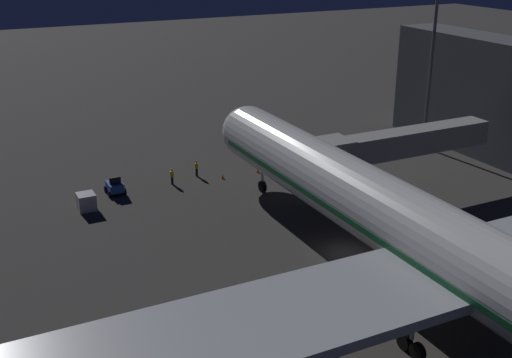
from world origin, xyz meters
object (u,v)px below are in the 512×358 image
traffic_cone_nose_starboard (223,176)px  airliner_at_gate (450,253)px  baggage_container_mid_row (86,202)px  traffic_cone_nose_port (258,170)px  ground_crew_under_port_wing (172,176)px  apron_floodlight_mast (432,58)px  jet_bridge (392,145)px  ground_crew_near_nose_gear (197,168)px  baggage_tug_spare (115,187)px

traffic_cone_nose_starboard → airliner_at_gate: bearing=93.8°
baggage_container_mid_row → traffic_cone_nose_port: bearing=-174.5°
ground_crew_under_port_wing → airliner_at_gate: bearing=103.0°
apron_floodlight_mast → baggage_container_mid_row: apron_floodlight_mast is taller
jet_bridge → ground_crew_near_nose_gear: bearing=-43.0°
traffic_cone_nose_port → airliner_at_gate: bearing=86.2°
baggage_tug_spare → traffic_cone_nose_starboard: 12.02m
baggage_tug_spare → baggage_container_mid_row: size_ratio=1.24×
airliner_at_gate → baggage_container_mid_row: size_ratio=37.24×
airliner_at_gate → ground_crew_under_port_wing: size_ratio=38.06×
baggage_tug_spare → ground_crew_near_nose_gear: size_ratio=1.24×
baggage_tug_spare → ground_crew_near_nose_gear: bearing=-173.8°
apron_floodlight_mast → traffic_cone_nose_port: (23.30, -1.11, -11.25)m
airliner_at_gate → ground_crew_near_nose_gear: 35.85m
apron_floodlight_mast → baggage_container_mid_row: (43.30, 0.83, -10.68)m
airliner_at_gate → ground_crew_near_nose_gear: bearing=-82.7°
airliner_at_gate → baggage_tug_spare: airliner_at_gate is taller
apron_floodlight_mast → baggage_container_mid_row: bearing=1.1°
apron_floodlight_mast → baggage_tug_spare: size_ratio=8.85×
baggage_container_mid_row → ground_crew_near_nose_gear: size_ratio=1.00×
airliner_at_gate → traffic_cone_nose_starboard: (2.20, -33.24, -5.34)m
ground_crew_near_nose_gear → baggage_container_mid_row: bearing=16.6°
airliner_at_gate → traffic_cone_nose_port: bearing=-93.8°
baggage_container_mid_row → traffic_cone_nose_starboard: 15.74m
ground_crew_near_nose_gear → ground_crew_under_port_wing: ground_crew_near_nose_gear is taller
apron_floodlight_mast → ground_crew_under_port_wing: 35.03m
jet_bridge → traffic_cone_nose_starboard: size_ratio=37.33×
baggage_tug_spare → ground_crew_near_nose_gear: 9.71m
jet_bridge → baggage_tug_spare: 29.11m
jet_bridge → apron_floodlight_mast: apron_floodlight_mast is taller
apron_floodlight_mast → ground_crew_under_port_wing: (33.35, -1.97, -10.53)m
ground_crew_under_port_wing → traffic_cone_nose_port: bearing=175.1°
jet_bridge → traffic_cone_nose_port: (8.92, -12.58, -5.43)m
baggage_container_mid_row → ground_crew_near_nose_gear: bearing=-163.4°
jet_bridge → ground_crew_under_port_wing: (18.97, -13.44, -4.71)m
jet_bridge → ground_crew_under_port_wing: 23.72m
airliner_at_gate → jet_bridge: bearing=-118.3°
airliner_at_gate → traffic_cone_nose_port: size_ratio=124.36×
traffic_cone_nose_port → traffic_cone_nose_starboard: 4.40m
jet_bridge → baggage_tug_spare: (25.28, -13.56, -4.92)m
jet_bridge → traffic_cone_nose_starboard: bearing=-43.4°
traffic_cone_nose_starboard → apron_floodlight_mast: bearing=177.7°
apron_floodlight_mast → traffic_cone_nose_port: bearing=-2.7°
baggage_container_mid_row → ground_crew_near_nose_gear: 13.87m
airliner_at_gate → baggage_tug_spare: 37.35m
baggage_tug_spare → ground_crew_under_port_wing: (-6.31, 0.12, 0.21)m
ground_crew_near_nose_gear → ground_crew_under_port_wing: 3.53m
jet_bridge → baggage_tug_spare: bearing=-28.2°
airliner_at_gate → apron_floodlight_mast: bearing=-128.4°
ground_crew_under_port_wing → baggage_container_mid_row: bearing=15.7°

